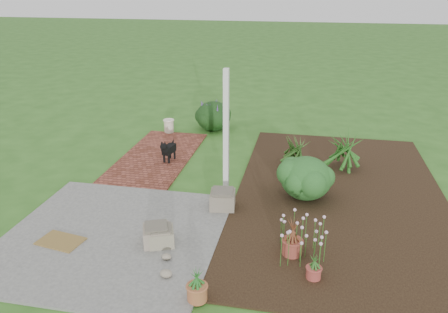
% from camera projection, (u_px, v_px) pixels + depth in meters
% --- Properties ---
extents(ground, '(80.00, 80.00, 0.00)m').
position_uv_depth(ground, '(210.00, 196.00, 8.56)').
color(ground, '#2F611E').
rests_on(ground, ground).
extents(concrete_patio, '(3.50, 3.50, 0.04)m').
position_uv_depth(concrete_patio, '(112.00, 236.00, 7.19)').
color(concrete_patio, '#5F5F5C').
rests_on(concrete_patio, ground).
extents(brick_path, '(1.60, 3.50, 0.04)m').
position_uv_depth(brick_path, '(157.00, 156.00, 10.45)').
color(brick_path, '#5F2B1E').
rests_on(brick_path, ground).
extents(garden_bed, '(4.00, 7.00, 0.03)m').
position_uv_depth(garden_bed, '(340.00, 196.00, 8.55)').
color(garden_bed, black).
rests_on(garden_bed, ground).
extents(veranda_post, '(0.10, 0.10, 2.50)m').
position_uv_depth(veranda_post, '(226.00, 135.00, 8.12)').
color(veranda_post, white).
rests_on(veranda_post, ground).
extents(stone_trough_near, '(0.50, 0.50, 0.26)m').
position_uv_depth(stone_trough_near, '(161.00, 237.00, 6.90)').
color(stone_trough_near, gray).
rests_on(stone_trough_near, concrete_patio).
extents(stone_trough_mid, '(0.54, 0.54, 0.28)m').
position_uv_depth(stone_trough_mid, '(157.00, 235.00, 6.91)').
color(stone_trough_mid, '#796D5E').
rests_on(stone_trough_mid, concrete_patio).
extents(stone_trough_far, '(0.50, 0.50, 0.30)m').
position_uv_depth(stone_trough_far, '(223.00, 200.00, 8.01)').
color(stone_trough_far, '#706053').
rests_on(stone_trough_far, concrete_patio).
extents(coir_doormat, '(0.76, 0.56, 0.02)m').
position_uv_depth(coir_doormat, '(61.00, 241.00, 6.99)').
color(coir_doormat, brown).
rests_on(coir_doormat, concrete_patio).
extents(black_dog, '(0.25, 0.59, 0.51)m').
position_uv_depth(black_dog, '(168.00, 149.00, 10.00)').
color(black_dog, black).
rests_on(black_dog, brick_path).
extents(cream_ceramic_urn, '(0.28, 0.28, 0.35)m').
position_uv_depth(cream_ceramic_urn, '(169.00, 126.00, 12.00)').
color(cream_ceramic_urn, beige).
rests_on(cream_ceramic_urn, brick_path).
extents(evergreen_shrub, '(1.20, 1.20, 0.83)m').
position_uv_depth(evergreen_shrub, '(306.00, 177.00, 8.33)').
color(evergreen_shrub, '#13441A').
rests_on(evergreen_shrub, garden_bed).
extents(agapanthus_clump_back, '(1.41, 1.41, 0.99)m').
position_uv_depth(agapanthus_clump_back, '(344.00, 147.00, 9.58)').
color(agapanthus_clump_back, '#154112').
rests_on(agapanthus_clump_back, garden_bed).
extents(agapanthus_clump_front, '(1.17, 1.17, 0.79)m').
position_uv_depth(agapanthus_clump_front, '(295.00, 148.00, 9.83)').
color(agapanthus_clump_front, '#1C3F14').
rests_on(agapanthus_clump_front, garden_bed).
extents(pink_flower_patch, '(1.10, 1.10, 0.59)m').
position_uv_depth(pink_flower_patch, '(302.00, 236.00, 6.61)').
color(pink_flower_patch, '#113D0F').
rests_on(pink_flower_patch, garden_bed).
extents(terracotta_pot_bronze, '(0.32, 0.32, 0.25)m').
position_uv_depth(terracotta_pot_bronze, '(292.00, 247.00, 6.66)').
color(terracotta_pot_bronze, brown).
rests_on(terracotta_pot_bronze, garden_bed).
extents(terracotta_pot_small_left, '(0.21, 0.21, 0.17)m').
position_uv_depth(terracotta_pot_small_left, '(314.00, 273.00, 6.13)').
color(terracotta_pot_small_left, '#9F3F36').
rests_on(terracotta_pot_small_left, garden_bed).
extents(terracotta_pot_small_right, '(0.34, 0.34, 0.22)m').
position_uv_depth(terracotta_pot_small_right, '(197.00, 293.00, 5.70)').
color(terracotta_pot_small_right, '#A55E37').
rests_on(terracotta_pot_small_right, garden_bed).
extents(purple_flowering_bush, '(1.22, 1.22, 0.83)m').
position_uv_depth(purple_flowering_bush, '(213.00, 115.00, 12.25)').
color(purple_flowering_bush, black).
rests_on(purple_flowering_bush, ground).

